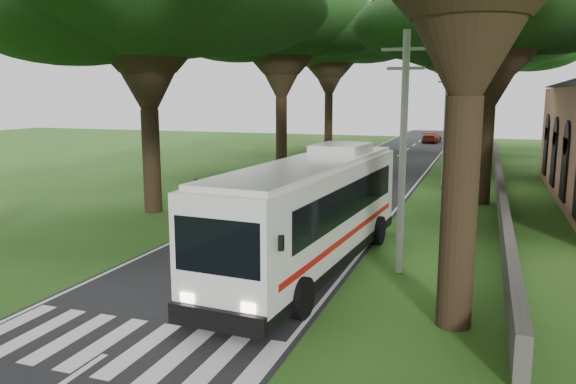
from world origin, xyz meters
name	(u,v)px	position (x,y,z in m)	size (l,w,h in m)	color
ground	(163,316)	(0.00, 0.00, 0.00)	(140.00, 140.00, 0.00)	#294D16
road	(359,183)	(0.00, 25.00, 0.01)	(8.00, 120.00, 0.04)	black
crosswalk	(118,347)	(0.00, -2.00, 0.00)	(8.00, 3.00, 0.01)	silver
property_wall	(499,183)	(9.00, 24.00, 0.60)	(0.35, 50.00, 1.20)	#383533
pole_near	(403,150)	(5.50, 6.00, 4.18)	(1.60, 0.24, 8.00)	gray
pole_mid	(446,122)	(5.50, 26.00, 4.18)	(1.60, 0.24, 8.00)	gray
pole_far	(460,113)	(5.50, 46.00, 4.18)	(1.60, 0.24, 8.00)	gray
tree_l_mida	(145,0)	(-8.00, 12.00, 10.53)	(14.47, 14.47, 13.70)	black
tree_l_midb	(281,21)	(-7.50, 30.00, 11.63)	(14.64, 14.64, 14.86)	black
tree_l_far	(330,36)	(-8.50, 48.00, 12.24)	(15.52, 15.52, 15.64)	black
tree_r_mida	(493,7)	(8.00, 20.00, 10.51)	(12.77, 12.77, 13.38)	black
tree_r_midb	(485,33)	(7.50, 38.00, 10.96)	(12.90, 12.90, 13.86)	black
tree_r_far	(495,44)	(8.50, 56.00, 11.50)	(15.75, 15.75, 14.92)	black
coach_bus	(312,211)	(2.57, 5.48, 2.03)	(3.66, 12.93, 3.77)	silver
distant_car_a	(375,157)	(-0.80, 35.08, 0.68)	(1.53, 3.79, 1.29)	#ADADB2
distant_car_c	(432,137)	(1.66, 60.04, 0.70)	(1.87, 4.61, 1.34)	maroon
pedestrian	(198,198)	(-5.20, 11.68, 0.95)	(0.69, 0.45, 1.90)	black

